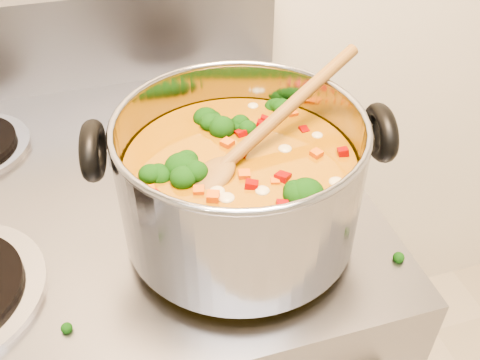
{
  "coord_description": "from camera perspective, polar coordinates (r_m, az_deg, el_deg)",
  "views": [
    {
      "loc": [
        0.09,
        0.57,
        1.4
      ],
      "look_at": [
        0.23,
        1.02,
        1.01
      ],
      "focal_mm": 40.0,
      "sensor_mm": 36.0,
      "label": 1
    }
  ],
  "objects": [
    {
      "name": "stockpot",
      "position": [
        0.61,
        0.0,
        -0.18
      ],
      "size": [
        0.34,
        0.28,
        0.17
      ],
      "rotation": [
        0.0,
        0.0,
        -0.18
      ],
      "color": "gray",
      "rests_on": "electric_range"
    },
    {
      "name": "wooden_spoon",
      "position": [
        0.59,
        1.07,
        4.04
      ],
      "size": [
        0.26,
        0.15,
        0.1
      ],
      "rotation": [
        0.0,
        0.0,
        0.46
      ],
      "color": "brown",
      "rests_on": "stockpot"
    },
    {
      "name": "cooktop_crumbs",
      "position": [
        0.67,
        -8.08,
        -6.08
      ],
      "size": [
        0.31,
        0.18,
        0.01
      ],
      "color": "black",
      "rests_on": "electric_range"
    }
  ]
}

